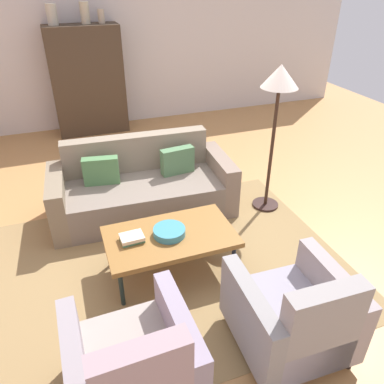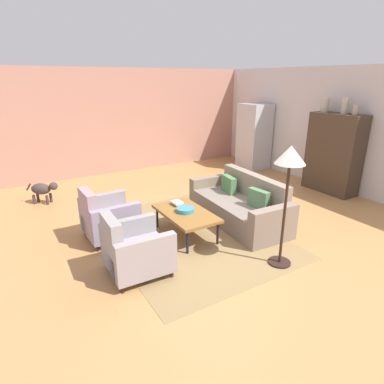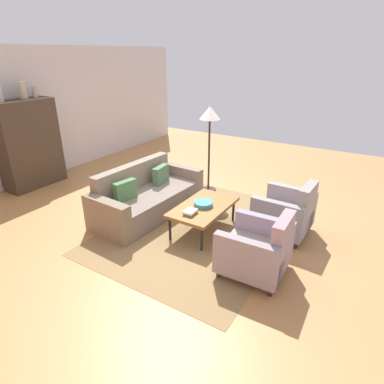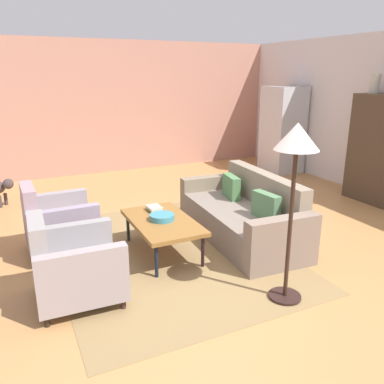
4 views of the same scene
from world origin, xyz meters
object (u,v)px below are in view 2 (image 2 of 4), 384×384
(couch, at_px, (241,206))
(book_stack, at_px, (177,203))
(cabinet, at_px, (334,154))
(refrigerator, at_px, (254,136))
(coffee_table, at_px, (186,214))
(armchair_right, at_px, (133,251))
(fruit_bowl, at_px, (185,210))
(dog, at_px, (43,189))
(vase_tall, at_px, (325,105))
(floor_lamp, at_px, (289,167))
(armchair_left, at_px, (106,219))
(vase_small, at_px, (355,110))
(vase_round, at_px, (345,106))

(couch, relative_size, book_stack, 9.98)
(cabinet, xyz_separation_m, refrigerator, (-2.59, -0.10, 0.03))
(coffee_table, bearing_deg, book_stack, 175.57)
(armchair_right, bearing_deg, cabinet, 100.82)
(couch, bearing_deg, fruit_bowl, 92.47)
(couch, relative_size, dog, 3.60)
(coffee_table, relative_size, vase_tall, 3.86)
(floor_lamp, bearing_deg, armchair_right, -114.42)
(book_stack, bearing_deg, couch, 72.94)
(coffee_table, relative_size, fruit_bowl, 4.02)
(armchair_left, relative_size, armchair_right, 1.00)
(couch, bearing_deg, armchair_left, 78.67)
(coffee_table, distance_m, armchair_left, 1.31)
(armchair_right, bearing_deg, fruit_bowl, 119.22)
(armchair_right, distance_m, vase_tall, 5.59)
(vase_small, xyz_separation_m, floor_lamp, (1.34, -3.33, -0.46))
(refrigerator, bearing_deg, book_stack, -57.75)
(vase_round, distance_m, floor_lamp, 3.72)
(vase_tall, relative_size, refrigerator, 0.17)
(dog, bearing_deg, cabinet, 12.98)
(armchair_right, distance_m, refrigerator, 6.18)
(vase_small, bearing_deg, fruit_bowl, -91.78)
(fruit_bowl, xyz_separation_m, book_stack, (-0.34, 0.03, -0.00))
(fruit_bowl, height_order, dog, fruit_bowl)
(book_stack, distance_m, cabinet, 4.05)
(armchair_left, height_order, vase_round, vase_round)
(refrigerator, height_order, dog, refrigerator)
(coffee_table, relative_size, cabinet, 0.67)
(refrigerator, relative_size, floor_lamp, 1.08)
(vase_small, bearing_deg, vase_tall, 180.00)
(armchair_right, relative_size, vase_round, 2.70)
(book_stack, bearing_deg, refrigerator, 122.25)
(cabinet, distance_m, refrigerator, 2.60)
(dog, bearing_deg, floor_lamp, -22.30)
(armchair_left, xyz_separation_m, vase_round, (0.47, 5.21, 1.62))
(vase_tall, bearing_deg, cabinet, 0.68)
(coffee_table, distance_m, refrigerator, 4.88)
(vase_small, bearing_deg, cabinet, 179.23)
(vase_tall, bearing_deg, refrigerator, -177.39)
(couch, distance_m, refrigerator, 4.01)
(cabinet, bearing_deg, couch, -85.30)
(cabinet, relative_size, refrigerator, 0.97)
(floor_lamp, distance_m, dog, 5.14)
(couch, bearing_deg, vase_round, -84.25)
(book_stack, xyz_separation_m, vase_tall, (-0.28, 4.02, 1.49))
(vase_round, bearing_deg, armchair_right, -82.04)
(couch, bearing_deg, floor_lamp, 165.22)
(couch, relative_size, vase_small, 10.12)
(vase_round, xyz_separation_m, vase_small, (0.25, 0.00, -0.06))
(coffee_table, xyz_separation_m, cabinet, (-0.23, 4.05, 0.50))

